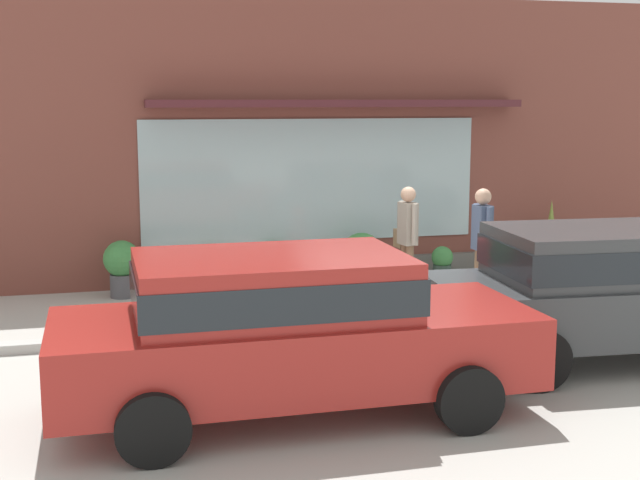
{
  "coord_description": "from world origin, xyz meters",
  "views": [
    {
      "loc": [
        -3.81,
        -10.84,
        3.03
      ],
      "look_at": [
        -0.74,
        1.2,
        0.99
      ],
      "focal_mm": 48.24,
      "sensor_mm": 36.0,
      "label": 1
    }
  ],
  "objects_px": {
    "pedestrian_with_handbag": "(407,234)",
    "parked_car_red": "(286,325)",
    "parked_car_dark_gray": "(609,285)",
    "potted_plant_window_left": "(507,257)",
    "pedestrian_passerby": "(482,238)",
    "potted_plant_low_front": "(550,237)",
    "potted_plant_corner_tall": "(275,263)",
    "potted_plant_window_center": "(122,265)",
    "potted_plant_near_hydrant": "(212,269)",
    "fire_hydrant": "(359,274)",
    "potted_plant_trailing_edge": "(442,263)",
    "potted_plant_by_entrance": "(362,257)"
  },
  "relations": [
    {
      "from": "fire_hydrant",
      "to": "potted_plant_low_front",
      "type": "height_order",
      "value": "potted_plant_low_front"
    },
    {
      "from": "potted_plant_window_center",
      "to": "potted_plant_trailing_edge",
      "type": "height_order",
      "value": "potted_plant_window_center"
    },
    {
      "from": "fire_hydrant",
      "to": "pedestrian_with_handbag",
      "type": "xyz_separation_m",
      "value": [
        0.85,
        0.32,
        0.51
      ]
    },
    {
      "from": "potted_plant_corner_tall",
      "to": "potted_plant_trailing_edge",
      "type": "xyz_separation_m",
      "value": [
        2.79,
        -0.38,
        -0.05
      ]
    },
    {
      "from": "pedestrian_passerby",
      "to": "potted_plant_near_hydrant",
      "type": "relative_size",
      "value": 2.67
    },
    {
      "from": "parked_car_dark_gray",
      "to": "potted_plant_near_hydrant",
      "type": "relative_size",
      "value": 6.64
    },
    {
      "from": "potted_plant_window_left",
      "to": "parked_car_red",
      "type": "bearing_deg",
      "value": -132.76
    },
    {
      "from": "potted_plant_corner_tall",
      "to": "potted_plant_low_front",
      "type": "distance_m",
      "value": 4.92
    },
    {
      "from": "potted_plant_near_hydrant",
      "to": "potted_plant_low_front",
      "type": "xyz_separation_m",
      "value": [
        5.96,
        0.02,
        0.26
      ]
    },
    {
      "from": "pedestrian_passerby",
      "to": "potted_plant_trailing_edge",
      "type": "bearing_deg",
      "value": -8.47
    },
    {
      "from": "potted_plant_window_center",
      "to": "potted_plant_window_left",
      "type": "height_order",
      "value": "potted_plant_window_center"
    },
    {
      "from": "parked_car_dark_gray",
      "to": "potted_plant_corner_tall",
      "type": "height_order",
      "value": "parked_car_dark_gray"
    },
    {
      "from": "potted_plant_near_hydrant",
      "to": "potted_plant_trailing_edge",
      "type": "xyz_separation_m",
      "value": [
        3.85,
        -0.18,
        -0.05
      ]
    },
    {
      "from": "pedestrian_passerby",
      "to": "potted_plant_window_center",
      "type": "height_order",
      "value": "pedestrian_passerby"
    },
    {
      "from": "pedestrian_passerby",
      "to": "potted_plant_corner_tall",
      "type": "bearing_deg",
      "value": 45.51
    },
    {
      "from": "parked_car_red",
      "to": "potted_plant_window_left",
      "type": "xyz_separation_m",
      "value": [
        5.06,
        5.47,
        -0.55
      ]
    },
    {
      "from": "potted_plant_corner_tall",
      "to": "potted_plant_window_center",
      "type": "height_order",
      "value": "potted_plant_window_center"
    },
    {
      "from": "fire_hydrant",
      "to": "parked_car_red",
      "type": "xyz_separation_m",
      "value": [
        -1.95,
        -3.99,
        0.39
      ]
    },
    {
      "from": "pedestrian_with_handbag",
      "to": "potted_plant_window_center",
      "type": "bearing_deg",
      "value": 65.51
    },
    {
      "from": "potted_plant_window_center",
      "to": "potted_plant_window_left",
      "type": "relative_size",
      "value": 1.44
    },
    {
      "from": "potted_plant_near_hydrant",
      "to": "potted_plant_trailing_edge",
      "type": "bearing_deg",
      "value": -2.75
    },
    {
      "from": "potted_plant_window_center",
      "to": "potted_plant_by_entrance",
      "type": "distance_m",
      "value": 3.84
    },
    {
      "from": "fire_hydrant",
      "to": "potted_plant_window_left",
      "type": "relative_size",
      "value": 1.61
    },
    {
      "from": "pedestrian_with_handbag",
      "to": "parked_car_red",
      "type": "distance_m",
      "value": 5.13
    },
    {
      "from": "fire_hydrant",
      "to": "pedestrian_passerby",
      "type": "height_order",
      "value": "pedestrian_passerby"
    },
    {
      "from": "fire_hydrant",
      "to": "parked_car_dark_gray",
      "type": "height_order",
      "value": "parked_car_dark_gray"
    },
    {
      "from": "fire_hydrant",
      "to": "potted_plant_window_left",
      "type": "height_order",
      "value": "fire_hydrant"
    },
    {
      "from": "pedestrian_passerby",
      "to": "potted_plant_low_front",
      "type": "bearing_deg",
      "value": -49.84
    },
    {
      "from": "potted_plant_corner_tall",
      "to": "parked_car_dark_gray",
      "type": "bearing_deg",
      "value": -59.53
    },
    {
      "from": "parked_car_dark_gray",
      "to": "potted_plant_corner_tall",
      "type": "distance_m",
      "value": 5.85
    },
    {
      "from": "parked_car_red",
      "to": "parked_car_dark_gray",
      "type": "relative_size",
      "value": 1.05
    },
    {
      "from": "parked_car_red",
      "to": "parked_car_dark_gray",
      "type": "bearing_deg",
      "value": 10.85
    },
    {
      "from": "potted_plant_corner_tall",
      "to": "potted_plant_low_front",
      "type": "xyz_separation_m",
      "value": [
        4.91,
        -0.18,
        0.27
      ]
    },
    {
      "from": "parked_car_dark_gray",
      "to": "potted_plant_near_hydrant",
      "type": "xyz_separation_m",
      "value": [
        -4.01,
        4.82,
        -0.53
      ]
    },
    {
      "from": "pedestrian_passerby",
      "to": "potted_plant_near_hydrant",
      "type": "xyz_separation_m",
      "value": [
        -3.65,
        2.12,
        -0.68
      ]
    },
    {
      "from": "parked_car_dark_gray",
      "to": "potted_plant_window_center",
      "type": "relative_size",
      "value": 4.95
    },
    {
      "from": "potted_plant_low_front",
      "to": "potted_plant_by_entrance",
      "type": "relative_size",
      "value": 1.5
    },
    {
      "from": "potted_plant_near_hydrant",
      "to": "fire_hydrant",
      "type": "bearing_deg",
      "value": -39.82
    },
    {
      "from": "parked_car_red",
      "to": "parked_car_dark_gray",
      "type": "distance_m",
      "value": 4.08
    },
    {
      "from": "parked_car_dark_gray",
      "to": "potted_plant_window_left",
      "type": "height_order",
      "value": "parked_car_dark_gray"
    },
    {
      "from": "pedestrian_passerby",
      "to": "parked_car_red",
      "type": "bearing_deg",
      "value": 131.07
    },
    {
      "from": "pedestrian_passerby",
      "to": "potted_plant_near_hydrant",
      "type": "height_order",
      "value": "pedestrian_passerby"
    },
    {
      "from": "pedestrian_with_handbag",
      "to": "pedestrian_passerby",
      "type": "bearing_deg",
      "value": -142.22
    },
    {
      "from": "parked_car_red",
      "to": "parked_car_dark_gray",
      "type": "height_order",
      "value": "parked_car_red"
    },
    {
      "from": "pedestrian_with_handbag",
      "to": "potted_plant_trailing_edge",
      "type": "height_order",
      "value": "pedestrian_with_handbag"
    },
    {
      "from": "parked_car_dark_gray",
      "to": "pedestrian_with_handbag",
      "type": "bearing_deg",
      "value": 112.78
    },
    {
      "from": "pedestrian_with_handbag",
      "to": "potted_plant_near_hydrant",
      "type": "distance_m",
      "value": 3.16
    },
    {
      "from": "potted_plant_near_hydrant",
      "to": "potted_plant_low_front",
      "type": "bearing_deg",
      "value": 0.17
    },
    {
      "from": "pedestrian_with_handbag",
      "to": "potted_plant_low_front",
      "type": "bearing_deg",
      "value": -75.63
    },
    {
      "from": "parked_car_dark_gray",
      "to": "potted_plant_trailing_edge",
      "type": "distance_m",
      "value": 4.67
    }
  ]
}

